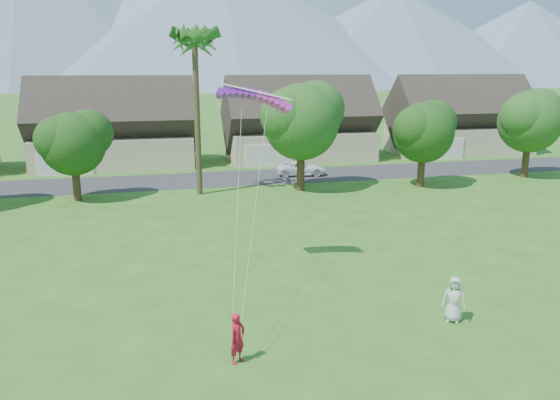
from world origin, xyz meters
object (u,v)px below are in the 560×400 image
object	(u,v)px
kite_flyer	(237,338)
parafoil_kite	(255,95)
parked_car	(301,168)
watcher	(454,299)

from	to	relation	value
kite_flyer	parafoil_kite	bearing A→B (deg)	36.03
kite_flyer	parked_car	distance (m)	32.70
watcher	parafoil_kite	distance (m)	12.21
watcher	parked_car	world-z (taller)	watcher
watcher	parafoil_kite	xyz separation A→B (m)	(-6.36, 7.26, 7.49)
kite_flyer	parafoil_kite	xyz separation A→B (m)	(2.27, 8.33, 7.52)
watcher	parked_car	size ratio (longest dim) A/B	0.41
watcher	parked_car	bearing A→B (deg)	118.46
watcher	parked_car	distance (m)	29.86
kite_flyer	watcher	world-z (taller)	watcher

